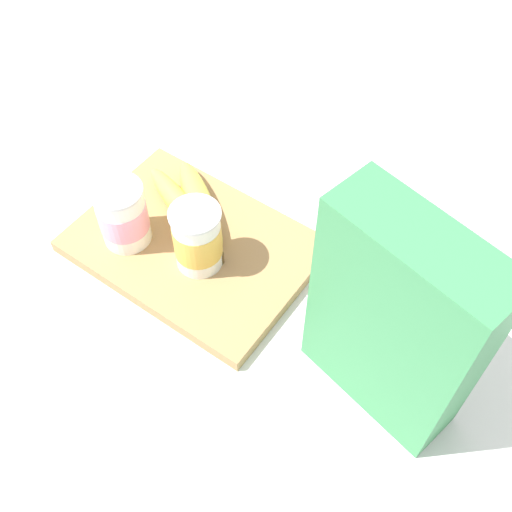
{
  "coord_description": "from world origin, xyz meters",
  "views": [
    {
      "loc": [
        -0.38,
        0.38,
        0.69
      ],
      "look_at": [
        -0.11,
        0.0,
        0.07
      ],
      "focal_mm": 43.8,
      "sensor_mm": 36.0,
      "label": 1
    }
  ],
  "objects": [
    {
      "name": "ground_plane",
      "position": [
        0.0,
        0.0,
        0.0
      ],
      "size": [
        2.4,
        2.4,
        0.0
      ],
      "primitive_type": "plane",
      "color": "silver"
    },
    {
      "name": "cutting_board",
      "position": [
        0.0,
        0.0,
        0.01
      ],
      "size": [
        0.32,
        0.23,
        0.02
      ],
      "primitive_type": "cube",
      "color": "#A37A4C",
      "rests_on": "ground_plane"
    },
    {
      "name": "cereal_box",
      "position": [
        -0.3,
        0.03,
        0.14
      ],
      "size": [
        0.19,
        0.11,
        0.28
      ],
      "primitive_type": "cube",
      "rotation": [
        0.0,
        0.0,
        2.92
      ],
      "color": "#38844C",
      "rests_on": "ground_plane"
    },
    {
      "name": "yogurt_cup_front",
      "position": [
        -0.03,
        0.02,
        0.07
      ],
      "size": [
        0.07,
        0.07,
        0.1
      ],
      "color": "white",
      "rests_on": "cutting_board"
    },
    {
      "name": "yogurt_cup_back",
      "position": [
        0.08,
        0.04,
        0.07
      ],
      "size": [
        0.07,
        0.07,
        0.09
      ],
      "color": "white",
      "rests_on": "cutting_board"
    },
    {
      "name": "banana_bunch",
      "position": [
        0.03,
        -0.04,
        0.04
      ],
      "size": [
        0.19,
        0.14,
        0.04
      ],
      "color": "#DFD447",
      "rests_on": "cutting_board"
    }
  ]
}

